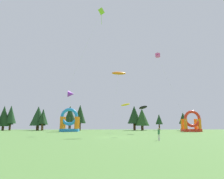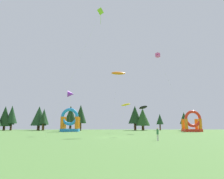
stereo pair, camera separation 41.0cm
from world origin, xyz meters
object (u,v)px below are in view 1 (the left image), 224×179
kite_purple_delta (71,94)px  kite_lime_diamond (101,13)px  kite_yellow_parafoil (125,105)px  kite_black_parafoil (143,107)px  kite_orange_parafoil (119,73)px  person_far_side (159,133)px  kite_pink_box (158,55)px  inflatable_orange_dome (192,124)px  inflatable_red_slide (70,123)px

kite_purple_delta → kite_lime_diamond: 17.90m
kite_yellow_parafoil → kite_purple_delta: bearing=-130.5°
kite_black_parafoil → kite_orange_parafoil: (-6.71, -10.47, 6.08)m
kite_yellow_parafoil → kite_orange_parafoil: size_ratio=0.64×
person_far_side → kite_purple_delta: bearing=7.2°
kite_pink_box → kite_black_parafoil: (-3.51, 2.76, -12.74)m
kite_lime_diamond → person_far_side: (8.09, -3.23, -19.58)m
kite_lime_diamond → person_far_side: size_ratio=12.62×
kite_yellow_parafoil → inflatable_orange_dome: kite_yellow_parafoil is taller
kite_pink_box → kite_orange_parafoil: 14.42m
kite_orange_parafoil → inflatable_orange_dome: size_ratio=2.00×
kite_lime_diamond → kite_orange_parafoil: (3.45, 8.87, -8.09)m
kite_purple_delta → kite_yellow_parafoil: (13.08, 15.30, -0.75)m
kite_purple_delta → person_far_side: kite_purple_delta is taller
person_far_side → kite_yellow_parafoil: bearing=-34.6°
kite_lime_diamond → inflatable_red_slide: kite_lime_diamond is taller
kite_pink_box → person_far_side: (-5.57, -19.80, -18.14)m
kite_purple_delta → kite_black_parafoil: (16.77, 7.83, -2.16)m
kite_pink_box → inflatable_red_slide: (-24.30, 17.45, -16.33)m
kite_black_parafoil → person_far_side: 23.30m
kite_purple_delta → kite_lime_diamond: size_ratio=0.44×
kite_black_parafoil → kite_lime_diamond: bearing=-117.7°
inflatable_orange_dome → kite_yellow_parafoil: bearing=-166.2°
person_far_side → inflatable_orange_dome: size_ratio=0.26×
kite_yellow_parafoil → kite_black_parafoil: bearing=-63.7°
kite_pink_box → inflatable_orange_dome: size_ratio=3.01×
person_far_side → kite_lime_diamond: bearing=30.6°
kite_pink_box → kite_orange_parafoil: (-10.22, -7.71, -6.65)m
inflatable_orange_dome → inflatable_red_slide: bearing=176.9°
kite_black_parafoil → person_far_side: (-2.07, -22.57, -5.40)m
kite_orange_parafoil → inflatable_red_slide: size_ratio=1.78×
person_far_side → inflatable_red_slide: 41.73m
inflatable_red_slide → person_far_side: bearing=-63.3°
kite_purple_delta → inflatable_orange_dome: (34.16, 20.47, -6.13)m
kite_lime_diamond → inflatable_orange_dome: size_ratio=3.27×
kite_lime_diamond → inflatable_orange_dome: bearing=49.3°
kite_pink_box → kite_black_parafoil: kite_pink_box is taller
kite_purple_delta → person_far_side: 22.14m
inflatable_orange_dome → inflatable_red_slide: inflatable_red_slide is taller
kite_orange_parafoil → inflatable_orange_dome: 34.87m
kite_lime_diamond → kite_yellow_parafoil: (6.47, 26.80, -12.76)m
kite_black_parafoil → inflatable_red_slide: inflatable_red_slide is taller
kite_purple_delta → inflatable_red_slide: 23.59m
kite_purple_delta → kite_orange_parafoil: 11.11m
kite_yellow_parafoil → inflatable_red_slide: 19.23m
kite_pink_box → kite_yellow_parafoil: bearing=125.1°
kite_orange_parafoil → person_far_side: kite_orange_parafoil is taller
kite_black_parafoil → inflatable_red_slide: bearing=144.8°
kite_lime_diamond → inflatable_red_slide: 39.83m
inflatable_orange_dome → inflatable_red_slide: (-38.18, 2.04, 0.38)m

